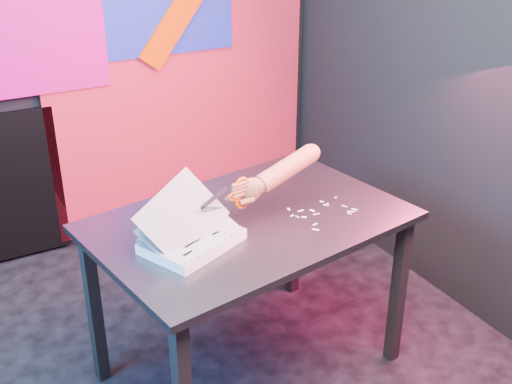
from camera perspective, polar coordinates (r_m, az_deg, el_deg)
room at (r=2.15m, az=-8.13°, el=9.38°), size 3.01×3.01×2.71m
backdrop at (r=3.62m, az=-15.42°, el=9.00°), size 2.88×0.05×2.08m
work_table at (r=2.58m, az=-0.60°, el=-4.10°), size 1.33×0.99×0.75m
printout_stack at (r=2.35m, az=-5.73°, el=-4.24°), size 0.42×0.36×0.26m
scissors at (r=2.45m, az=-1.54°, el=-0.20°), size 0.23×0.06×0.13m
hand_forearm at (r=2.58m, az=2.23°, el=1.81°), size 0.44×0.14×0.15m
paper_clippings at (r=2.60m, az=5.77°, el=-1.78°), size 0.27×0.22×0.00m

